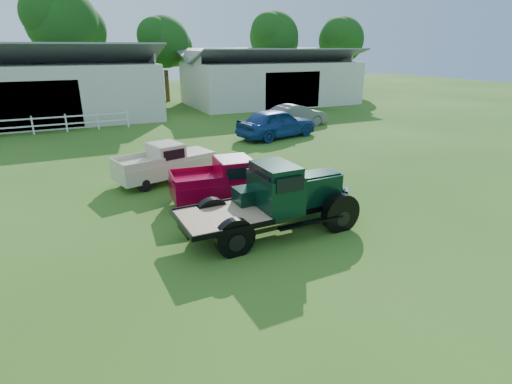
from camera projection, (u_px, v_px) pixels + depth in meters
name	position (u px, v px, depth m)	size (l,w,h in m)	color
ground	(267.00, 238.00, 11.95)	(120.00, 120.00, 0.00)	#255314
shed_left	(31.00, 83.00, 30.27)	(18.80, 10.20, 5.60)	#B7B79D
shed_right	(271.00, 77.00, 39.62)	(16.80, 9.20, 5.20)	#B7B79D
fence_rail	(15.00, 127.00, 25.52)	(14.20, 0.16, 1.20)	white
tree_b	(66.00, 43.00, 37.26)	(6.90, 6.90, 11.50)	#0C430E
tree_c	(165.00, 56.00, 40.45)	(5.40, 5.40, 9.00)	#0C430E
tree_d	(274.00, 51.00, 46.35)	(6.00, 6.00, 10.00)	#0C430E
tree_e	(340.00, 53.00, 47.95)	(5.70, 5.70, 9.50)	#0C430E
vintage_flatbed	(272.00, 199.00, 12.02)	(5.45, 2.16, 2.16)	black
red_pickup	(232.00, 180.00, 14.56)	(4.55, 1.75, 1.66)	maroon
white_pickup	(165.00, 163.00, 16.84)	(4.32, 1.68, 1.59)	beige
misc_car_blue	(277.00, 123.00, 25.00)	(2.14, 5.31, 1.81)	navy
misc_car_grey	(296.00, 115.00, 28.65)	(1.62, 4.64, 1.53)	#5C5C5C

